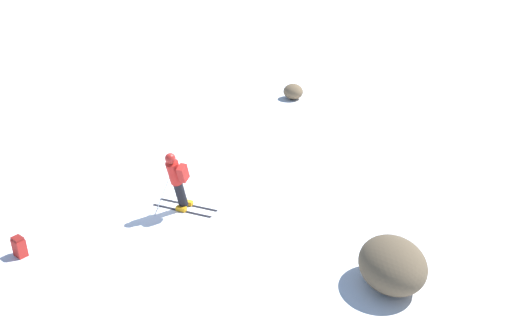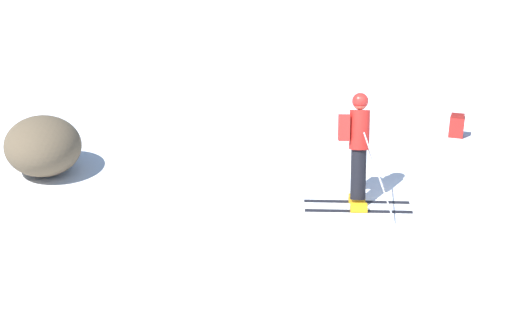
{
  "view_description": "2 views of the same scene",
  "coord_description": "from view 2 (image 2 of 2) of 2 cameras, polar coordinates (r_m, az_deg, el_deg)",
  "views": [
    {
      "loc": [
        13.05,
        1.33,
        6.78
      ],
      "look_at": [
        -0.03,
        2.02,
        0.95
      ],
      "focal_mm": 35.0,
      "sensor_mm": 36.0,
      "label": 1
    },
    {
      "loc": [
        -8.28,
        5.86,
        5.4
      ],
      "look_at": [
        0.34,
        2.15,
        1.46
      ],
      "focal_mm": 50.0,
      "sensor_mm": 36.0,
      "label": 2
    }
  ],
  "objects": [
    {
      "name": "exposed_boulder_1",
      "position": [
        13.8,
        -16.67,
        1.11
      ],
      "size": [
        1.64,
        1.4,
        1.07
      ],
      "primitive_type": "ellipsoid",
      "color": "brown",
      "rests_on": "ground"
    },
    {
      "name": "ground_plane",
      "position": [
        11.5,
        10.63,
        -5.7
      ],
      "size": [
        300.0,
        300.0,
        0.0
      ],
      "primitive_type": "plane",
      "color": "white"
    },
    {
      "name": "skier",
      "position": [
        12.09,
        8.13,
        1.4
      ],
      "size": [
        1.51,
        1.82,
        1.89
      ],
      "rotation": [
        0.0,
        0.0,
        -0.44
      ],
      "color": "black",
      "rests_on": "ground"
    },
    {
      "name": "spare_backpack",
      "position": [
        15.67,
        15.76,
        2.65
      ],
      "size": [
        0.36,
        0.37,
        0.5
      ],
      "rotation": [
        0.0,
        0.0,
        0.85
      ],
      "color": "#AD231E",
      "rests_on": "ground"
    }
  ]
}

